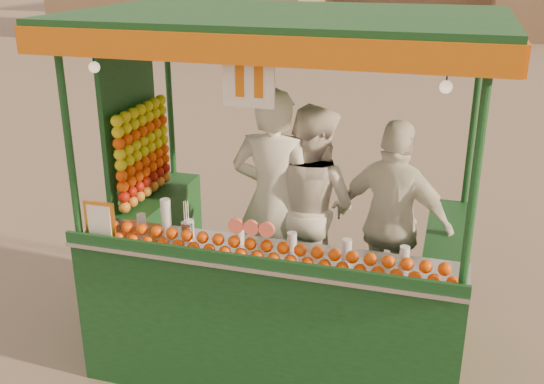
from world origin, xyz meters
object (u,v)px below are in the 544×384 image
(juice_cart, at_px, (272,259))
(vendor_middle, at_px, (311,206))
(vendor_left, at_px, (273,201))
(vendor_right, at_px, (393,223))

(juice_cart, distance_m, vendor_middle, 0.59)
(vendor_left, bearing_deg, vendor_middle, -151.81)
(juice_cart, xyz_separation_m, vendor_left, (-0.08, 0.31, 0.37))
(juice_cart, relative_size, vendor_right, 1.83)
(vendor_left, relative_size, vendor_middle, 1.09)
(vendor_left, xyz_separation_m, vendor_middle, (0.29, 0.16, -0.08))
(vendor_middle, xyz_separation_m, vendor_right, (0.70, -0.10, -0.03))
(juice_cart, height_order, vendor_right, juice_cart)
(vendor_middle, height_order, vendor_right, vendor_middle)
(juice_cart, distance_m, vendor_right, 1.02)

